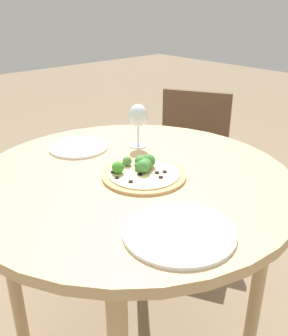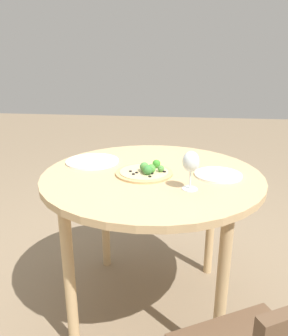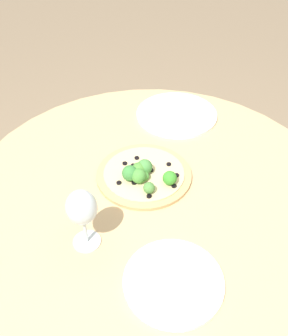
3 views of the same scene
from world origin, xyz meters
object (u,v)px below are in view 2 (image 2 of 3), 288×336
Objects in this scene: plate_near at (218,175)px; pizza at (146,171)px; wine_glass at (191,163)px; plate_far at (93,161)px.

pizza is at bearing 93.93° from plate_near.
plate_near is at bearing -35.62° from wine_glass.
plate_far is (0.31, 0.50, -0.11)m from wine_glass.
wine_glass is at bearing -128.40° from pizza.
wine_glass is at bearing 144.38° from plate_near.
wine_glass is (-0.16, -0.20, 0.10)m from pizza.
plate_near is at bearing -86.07° from pizza.
pizza is 0.28m from wine_glass.
pizza is 1.23× the size of plate_near.
wine_glass reaches higher than plate_near.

